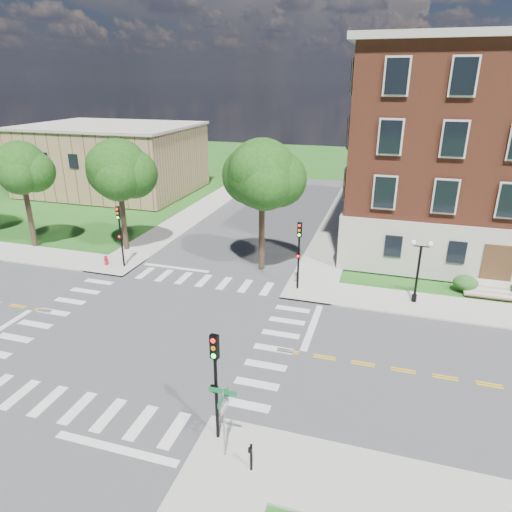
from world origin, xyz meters
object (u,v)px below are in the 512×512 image
(traffic_signal_se, at_px, (215,374))
(push_button_post, at_px, (251,456))
(traffic_signal_ne, at_px, (299,247))
(twin_lamp_west, at_px, (418,268))
(traffic_signal_nw, at_px, (120,229))
(fire_hydrant, at_px, (106,260))
(street_sign_pole, at_px, (224,409))

(traffic_signal_se, xyz_separation_m, push_button_post, (1.81, -1.22, -2.39))
(traffic_signal_ne, xyz_separation_m, twin_lamp_west, (7.74, 0.28, -0.66))
(traffic_signal_ne, distance_m, twin_lamp_west, 7.78)
(traffic_signal_nw, relative_size, fire_hydrant, 6.40)
(traffic_signal_nw, bearing_deg, traffic_signal_ne, -0.11)
(traffic_signal_se, xyz_separation_m, street_sign_pole, (0.62, -0.81, -0.88))
(fire_hydrant, bearing_deg, twin_lamp_west, 0.89)
(twin_lamp_west, height_order, push_button_post, twin_lamp_west)
(traffic_signal_se, height_order, traffic_signal_ne, same)
(traffic_signal_se, bearing_deg, traffic_signal_nw, 132.60)
(traffic_signal_nw, height_order, fire_hydrant, traffic_signal_nw)
(traffic_signal_nw, relative_size, street_sign_pole, 1.55)
(traffic_signal_se, distance_m, traffic_signal_ne, 14.82)
(traffic_signal_ne, distance_m, fire_hydrant, 15.56)
(traffic_signal_ne, xyz_separation_m, street_sign_pole, (0.46, -15.63, -0.88))
(traffic_signal_se, distance_m, twin_lamp_west, 17.06)
(street_sign_pole, bearing_deg, traffic_signal_nw, 132.36)
(twin_lamp_west, bearing_deg, traffic_signal_ne, -177.91)
(traffic_signal_ne, height_order, street_sign_pole, traffic_signal_ne)
(street_sign_pole, xyz_separation_m, push_button_post, (1.19, -0.41, -1.51))
(push_button_post, xyz_separation_m, fire_hydrant, (-16.97, 15.96, -0.33))
(traffic_signal_se, relative_size, traffic_signal_ne, 1.00)
(traffic_signal_ne, relative_size, traffic_signal_nw, 1.00)
(street_sign_pole, bearing_deg, push_button_post, -19.15)
(traffic_signal_se, bearing_deg, fire_hydrant, 135.80)
(street_sign_pole, relative_size, fire_hydrant, 4.13)
(push_button_post, bearing_deg, traffic_signal_nw, 133.91)
(twin_lamp_west, bearing_deg, fire_hydrant, -179.11)
(traffic_signal_nw, distance_m, fire_hydrant, 3.11)
(traffic_signal_se, bearing_deg, traffic_signal_ne, 89.37)
(traffic_signal_ne, bearing_deg, twin_lamp_west, 2.09)
(traffic_signal_se, height_order, street_sign_pole, traffic_signal_se)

